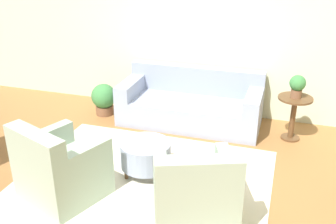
{
  "coord_description": "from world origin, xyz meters",
  "views": [
    {
      "loc": [
        1.57,
        -3.92,
        2.82
      ],
      "look_at": [
        0.15,
        0.55,
        0.75
      ],
      "focal_mm": 42.0,
      "sensor_mm": 36.0,
      "label": 1
    }
  ],
  "objects_px": {
    "side_table": "(294,111)",
    "armchair_right": "(194,195)",
    "armchair_left": "(60,170)",
    "potted_plant_floor": "(104,98)",
    "potted_plant_on_side_table": "(297,85)",
    "ottoman_table": "(146,154)",
    "couch": "(191,105)"
  },
  "relations": [
    {
      "from": "armchair_right",
      "to": "potted_plant_on_side_table",
      "type": "height_order",
      "value": "potted_plant_on_side_table"
    },
    {
      "from": "couch",
      "to": "armchair_right",
      "type": "bearing_deg",
      "value": -74.72
    },
    {
      "from": "potted_plant_on_side_table",
      "to": "potted_plant_floor",
      "type": "xyz_separation_m",
      "value": [
        -3.13,
        -0.02,
        -0.58
      ]
    },
    {
      "from": "side_table",
      "to": "potted_plant_on_side_table",
      "type": "bearing_deg",
      "value": -135.0
    },
    {
      "from": "armchair_right",
      "to": "side_table",
      "type": "distance_m",
      "value": 2.55
    },
    {
      "from": "couch",
      "to": "potted_plant_on_side_table",
      "type": "xyz_separation_m",
      "value": [
        1.62,
        -0.14,
        0.57
      ]
    },
    {
      "from": "armchair_left",
      "to": "armchair_right",
      "type": "xyz_separation_m",
      "value": [
        1.61,
        0.0,
        0.0
      ]
    },
    {
      "from": "armchair_left",
      "to": "potted_plant_on_side_table",
      "type": "distance_m",
      "value": 3.51
    },
    {
      "from": "potted_plant_on_side_table",
      "to": "potted_plant_floor",
      "type": "distance_m",
      "value": 3.19
    },
    {
      "from": "couch",
      "to": "side_table",
      "type": "relative_size",
      "value": 3.34
    },
    {
      "from": "armchair_left",
      "to": "potted_plant_on_side_table",
      "type": "bearing_deg",
      "value": 43.02
    },
    {
      "from": "armchair_left",
      "to": "ottoman_table",
      "type": "height_order",
      "value": "armchair_left"
    },
    {
      "from": "armchair_right",
      "to": "potted_plant_floor",
      "type": "height_order",
      "value": "armchair_right"
    },
    {
      "from": "ottoman_table",
      "to": "armchair_right",
      "type": "bearing_deg",
      "value": -42.83
    },
    {
      "from": "ottoman_table",
      "to": "side_table",
      "type": "relative_size",
      "value": 0.95
    },
    {
      "from": "side_table",
      "to": "potted_plant_on_side_table",
      "type": "xyz_separation_m",
      "value": [
        -0.0,
        -0.0,
        0.41
      ]
    },
    {
      "from": "armchair_right",
      "to": "ottoman_table",
      "type": "distance_m",
      "value": 1.14
    },
    {
      "from": "ottoman_table",
      "to": "potted_plant_floor",
      "type": "distance_m",
      "value": 2.08
    },
    {
      "from": "armchair_right",
      "to": "potted_plant_on_side_table",
      "type": "distance_m",
      "value": 2.6
    },
    {
      "from": "side_table",
      "to": "armchair_right",
      "type": "bearing_deg",
      "value": -111.48
    },
    {
      "from": "couch",
      "to": "armchair_left",
      "type": "height_order",
      "value": "armchair_left"
    },
    {
      "from": "couch",
      "to": "armchair_left",
      "type": "distance_m",
      "value": 2.68
    },
    {
      "from": "couch",
      "to": "ottoman_table",
      "type": "distance_m",
      "value": 1.74
    },
    {
      "from": "armchair_left",
      "to": "potted_plant_floor",
      "type": "xyz_separation_m",
      "value": [
        -0.59,
        2.35,
        -0.07
      ]
    },
    {
      "from": "armchair_left",
      "to": "potted_plant_floor",
      "type": "bearing_deg",
      "value": 104.15
    },
    {
      "from": "potted_plant_floor",
      "to": "potted_plant_on_side_table",
      "type": "bearing_deg",
      "value": 0.37
    },
    {
      "from": "armchair_right",
      "to": "potted_plant_on_side_table",
      "type": "relative_size",
      "value": 3.17
    },
    {
      "from": "side_table",
      "to": "potted_plant_floor",
      "type": "height_order",
      "value": "side_table"
    },
    {
      "from": "ottoman_table",
      "to": "potted_plant_floor",
      "type": "relative_size",
      "value": 1.18
    },
    {
      "from": "potted_plant_floor",
      "to": "side_table",
      "type": "bearing_deg",
      "value": 0.37
    },
    {
      "from": "armchair_right",
      "to": "potted_plant_on_side_table",
      "type": "xyz_separation_m",
      "value": [
        0.93,
        2.37,
        0.51
      ]
    },
    {
      "from": "couch",
      "to": "potted_plant_floor",
      "type": "xyz_separation_m",
      "value": [
        -1.51,
        -0.16,
        -0.01
      ]
    }
  ]
}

